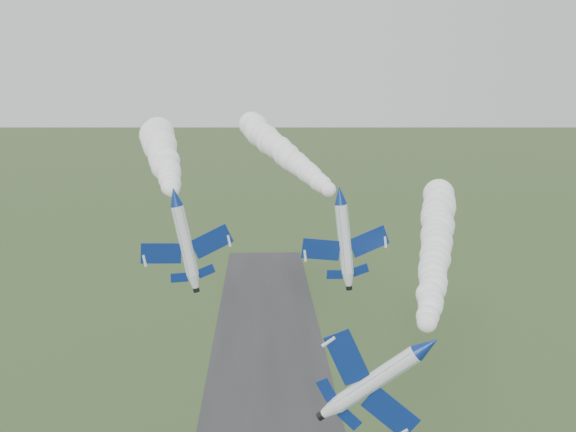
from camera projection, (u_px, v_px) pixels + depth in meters
jet_lead at (428, 346)px, 51.21m from camera, size 7.02×12.38×8.02m
smoke_trail_jet_lead at (436, 240)px, 82.83m from camera, size 21.31×60.22×5.27m
jet_pair_left at (175, 196)px, 69.70m from camera, size 10.19×12.20×3.40m
smoke_trail_jet_pair_left at (163, 155)px, 96.87m from camera, size 15.54×52.87×5.95m
jet_pair_right at (340, 195)px, 70.66m from camera, size 10.18×12.10×3.04m
smoke_trail_jet_pair_right at (278, 148)px, 106.21m from camera, size 16.50×69.22×5.33m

